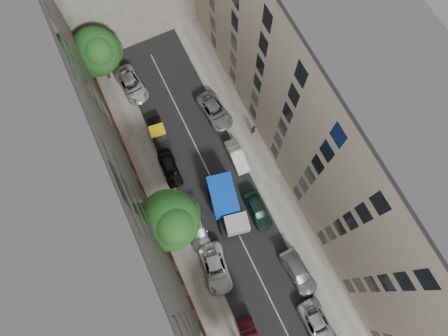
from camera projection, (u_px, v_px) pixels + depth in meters
ground at (222, 201)px, 42.15m from camera, size 120.00×120.00×0.00m
road_surface at (222, 201)px, 42.14m from camera, size 8.00×44.00×0.02m
sidewalk_left at (174, 223)px, 41.35m from camera, size 3.00×44.00×0.15m
sidewalk_right at (268, 179)px, 42.80m from camera, size 3.00×44.00×0.15m
building_left at (95, 231)px, 31.17m from camera, size 8.00×44.00×20.00m
building_right at (338, 120)px, 34.09m from camera, size 8.00×44.00×20.00m
tarp_truck at (227, 204)px, 40.42m from camera, size 3.59×6.58×2.85m
car_left_2 at (216, 268)px, 39.31m from camera, size 3.14×5.47×1.44m
car_left_3 at (197, 229)px, 40.55m from camera, size 2.74×5.04×1.39m
car_left_4 at (170, 169)px, 42.48m from camera, size 1.90×4.30×1.44m
car_left_5 at (159, 134)px, 43.74m from camera, size 1.88×4.31×1.38m
car_left_6 at (131, 85)px, 45.57m from camera, size 2.99×5.49×1.46m
car_right_0 at (318, 326)px, 37.71m from camera, size 2.37×5.04×1.39m
car_right_1 at (299, 273)px, 39.20m from camera, size 2.30×4.98×1.41m
car_right_2 at (258, 210)px, 41.10m from camera, size 1.88×4.38×1.47m
car_right_3 at (237, 156)px, 42.98m from camera, size 1.55×4.06×1.32m
car_right_4 at (215, 111)px, 44.58m from camera, size 2.89×5.35×1.43m
tree_mid at (171, 221)px, 34.84m from camera, size 5.68×5.47×9.60m
tree_far at (98, 53)px, 41.76m from camera, size 5.38×5.12×7.72m
lamp_post at (202, 254)px, 36.38m from camera, size 0.36×0.36×6.49m
pedestrian at (253, 129)px, 43.58m from camera, size 0.69×0.52×1.70m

